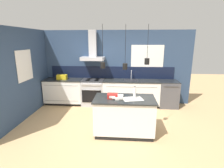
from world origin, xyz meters
TOP-DOWN VIEW (x-y plane):
  - ground_plane at (0.00, 0.00)m, footprint 16.00×16.00m
  - wall_back at (-0.03, 2.00)m, footprint 5.60×2.40m
  - wall_left at (-2.43, 0.70)m, footprint 0.08×3.80m
  - counter_run_left at (-1.69, 1.69)m, footprint 1.36×0.64m
  - counter_run_sink at (0.71, 1.69)m, footprint 1.94×0.64m
  - oven_range at (-0.64, 1.69)m, footprint 0.77×0.66m
  - dishwasher at (1.98, 1.69)m, footprint 0.63×0.65m
  - kitchen_island at (0.49, -0.25)m, footprint 1.46×0.82m
  - bottle_on_island at (0.73, -0.21)m, footprint 0.07×0.07m
  - book_stack at (0.34, -0.24)m, footprint 0.28×0.37m
  - red_supply_box at (0.20, -0.27)m, footprint 0.24×0.18m
  - paper_pile at (0.68, -0.29)m, footprint 0.52×0.42m
  - yellow_toolbox at (-1.74, 1.69)m, footprint 0.34×0.18m

SIDE VIEW (x-z plane):
  - ground_plane at x=0.00m, z-range 0.00..0.00m
  - oven_range at x=-0.64m, z-range 0.00..0.91m
  - dishwasher at x=1.98m, z-range 0.00..0.91m
  - kitchen_island at x=0.49m, z-range 0.00..0.91m
  - counter_run_left at x=-1.69m, z-range 0.01..0.92m
  - counter_run_sink at x=0.71m, z-range -0.16..1.08m
  - paper_pile at x=0.68m, z-range 0.91..0.92m
  - book_stack at x=0.34m, z-range 0.91..0.97m
  - red_supply_box at x=0.20m, z-range 0.91..1.02m
  - yellow_toolbox at x=-1.74m, z-range 0.90..1.09m
  - bottle_on_island at x=0.73m, z-range 0.88..1.17m
  - wall_left at x=-2.43m, z-range 0.00..2.60m
  - wall_back at x=-0.03m, z-range 0.06..2.66m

